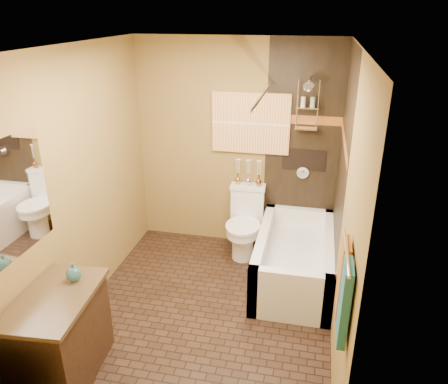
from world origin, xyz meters
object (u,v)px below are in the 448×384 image
(sunset_painting, at_px, (251,123))
(toilet, at_px, (245,222))
(bathtub, at_px, (294,262))
(vanity, at_px, (60,336))

(sunset_painting, height_order, toilet, sunset_painting)
(sunset_painting, distance_m, toilet, 1.17)
(bathtub, relative_size, toilet, 1.83)
(vanity, bearing_deg, toilet, 59.09)
(sunset_painting, bearing_deg, vanity, -113.88)
(bathtub, xyz_separation_m, toilet, (-0.63, 0.46, 0.19))
(vanity, bearing_deg, bathtub, 40.92)
(sunset_painting, distance_m, vanity, 2.95)
(sunset_painting, bearing_deg, toilet, -90.00)
(sunset_painting, bearing_deg, bathtub, -49.06)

